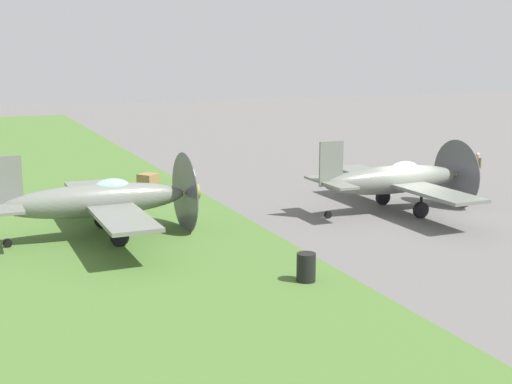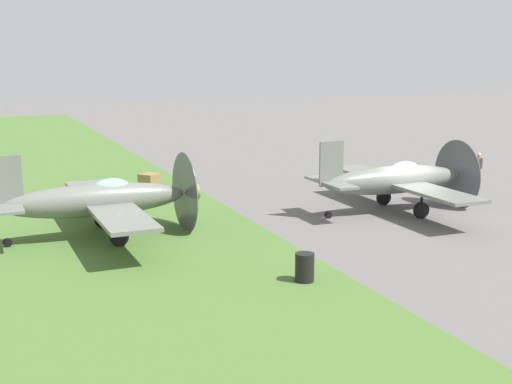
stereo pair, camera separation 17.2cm
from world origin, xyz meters
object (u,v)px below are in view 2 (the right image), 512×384
Objects in this scene: airplane_lead at (396,180)px; ground_crew_chief at (478,168)px; airplane_wingman at (100,200)px; fuel_drum at (305,267)px; supply_crate at (149,180)px.

airplane_lead is 5.63× the size of ground_crew_chief.
ground_crew_chief is at bearing 98.36° from airplane_wingman.
airplane_wingman is at bearing -87.13° from ground_crew_chief.
supply_crate is at bearing -178.35° from fuel_drum.
supply_crate is (-6.54, -16.67, -0.59)m from ground_crew_chief.
airplane_wingman is 10.93m from supply_crate.
airplane_lead is at bearing 39.32° from supply_crate.
airplane_wingman is 10.95× the size of fuel_drum.
airplane_lead is at bearing 86.53° from airplane_wingman.
airplane_wingman is 10.95× the size of supply_crate.
airplane_lead reaches higher than supply_crate.
airplane_wingman is at bearing -23.65° from supply_crate.
fuel_drum reaches higher than supply_crate.
fuel_drum is (7.75, 4.87, -1.03)m from airplane_wingman.
ground_crew_chief is 17.91m from supply_crate.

